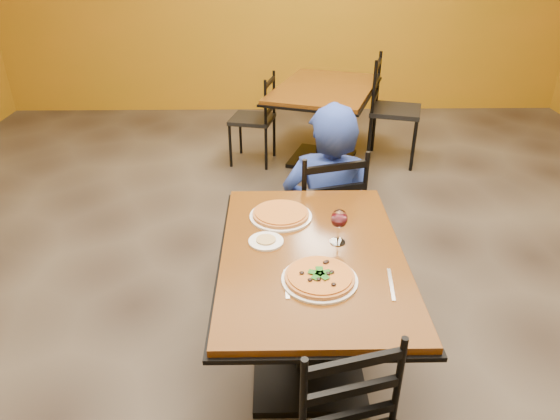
{
  "coord_description": "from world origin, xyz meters",
  "views": [
    {
      "loc": [
        -0.17,
        -2.33,
        1.97
      ],
      "look_at": [
        -0.14,
        -0.3,
        0.85
      ],
      "focal_mm": 31.82,
      "sensor_mm": 36.0,
      "label": 1
    }
  ],
  "objects_px": {
    "table_second": "(324,106)",
    "side_plate": "(266,241)",
    "chair_main_far": "(321,213)",
    "pizza_main": "(320,277)",
    "wine_glass": "(339,225)",
    "pizza_far": "(281,213)",
    "table_main": "(311,286)",
    "chair_second_right": "(396,111)",
    "plate_main": "(320,280)",
    "plate_far": "(281,216)",
    "diner": "(329,195)",
    "chair_second_left": "(252,119)"
  },
  "relations": [
    {
      "from": "table_second",
      "to": "side_plate",
      "type": "distance_m",
      "value": 2.76
    },
    {
      "from": "chair_main_far",
      "to": "pizza_main",
      "type": "distance_m",
      "value": 1.13
    },
    {
      "from": "wine_glass",
      "to": "pizza_far",
      "type": "bearing_deg",
      "value": 136.99
    },
    {
      "from": "table_main",
      "to": "side_plate",
      "type": "relative_size",
      "value": 7.69
    },
    {
      "from": "table_second",
      "to": "chair_main_far",
      "type": "distance_m",
      "value": 1.93
    },
    {
      "from": "chair_second_right",
      "to": "plate_main",
      "type": "height_order",
      "value": "chair_second_right"
    },
    {
      "from": "table_second",
      "to": "plate_far",
      "type": "bearing_deg",
      "value": -100.55
    },
    {
      "from": "chair_second_right",
      "to": "plate_far",
      "type": "bearing_deg",
      "value": 171.53
    },
    {
      "from": "table_main",
      "to": "diner",
      "type": "bearing_deg",
      "value": 78.7
    },
    {
      "from": "chair_second_left",
      "to": "table_main",
      "type": "bearing_deg",
      "value": 20.45
    },
    {
      "from": "table_second",
      "to": "diner",
      "type": "height_order",
      "value": "diner"
    },
    {
      "from": "table_main",
      "to": "chair_main_far",
      "type": "distance_m",
      "value": 0.88
    },
    {
      "from": "table_main",
      "to": "pizza_far",
      "type": "distance_m",
      "value": 0.4
    },
    {
      "from": "wine_glass",
      "to": "plate_far",
      "type": "bearing_deg",
      "value": 136.99
    },
    {
      "from": "diner",
      "to": "pizza_main",
      "type": "height_order",
      "value": "diner"
    },
    {
      "from": "table_second",
      "to": "chair_main_far",
      "type": "xyz_separation_m",
      "value": [
        -0.2,
        -1.92,
        -0.1
      ]
    },
    {
      "from": "table_main",
      "to": "wine_glass",
      "type": "xyz_separation_m",
      "value": [
        0.12,
        0.07,
        0.28
      ]
    },
    {
      "from": "table_main",
      "to": "side_plate",
      "type": "xyz_separation_m",
      "value": [
        -0.21,
        0.08,
        0.2
      ]
    },
    {
      "from": "table_second",
      "to": "diner",
      "type": "relative_size",
      "value": 1.31
    },
    {
      "from": "plate_far",
      "to": "pizza_far",
      "type": "bearing_deg",
      "value": 0.0
    },
    {
      "from": "table_main",
      "to": "table_second",
      "type": "height_order",
      "value": "same"
    },
    {
      "from": "plate_far",
      "to": "side_plate",
      "type": "distance_m",
      "value": 0.24
    },
    {
      "from": "chair_second_left",
      "to": "plate_far",
      "type": "xyz_separation_m",
      "value": [
        0.23,
        -2.47,
        0.32
      ]
    },
    {
      "from": "diner",
      "to": "table_main",
      "type": "bearing_deg",
      "value": 90.61
    },
    {
      "from": "table_main",
      "to": "diner",
      "type": "height_order",
      "value": "diner"
    },
    {
      "from": "chair_second_left",
      "to": "pizza_main",
      "type": "relative_size",
      "value": 3.05
    },
    {
      "from": "chair_main_far",
      "to": "side_plate",
      "type": "height_order",
      "value": "chair_main_far"
    },
    {
      "from": "plate_main",
      "to": "pizza_main",
      "type": "distance_m",
      "value": 0.02
    },
    {
      "from": "plate_far",
      "to": "diner",
      "type": "bearing_deg",
      "value": 61.48
    },
    {
      "from": "side_plate",
      "to": "pizza_main",
      "type": "bearing_deg",
      "value": -53.26
    },
    {
      "from": "chair_main_far",
      "to": "plate_far",
      "type": "bearing_deg",
      "value": 48.63
    },
    {
      "from": "table_main",
      "to": "plate_far",
      "type": "distance_m",
      "value": 0.39
    },
    {
      "from": "chair_main_far",
      "to": "wine_glass",
      "type": "xyz_separation_m",
      "value": [
        -0.01,
        -0.8,
        0.38
      ]
    },
    {
      "from": "plate_main",
      "to": "pizza_main",
      "type": "height_order",
      "value": "pizza_main"
    },
    {
      "from": "wine_glass",
      "to": "side_plate",
      "type": "bearing_deg",
      "value": 178.96
    },
    {
      "from": "table_main",
      "to": "chair_main_far",
      "type": "height_order",
      "value": "chair_main_far"
    },
    {
      "from": "chair_second_left",
      "to": "side_plate",
      "type": "height_order",
      "value": "chair_second_left"
    },
    {
      "from": "plate_far",
      "to": "chair_second_right",
      "type": "bearing_deg",
      "value": 65.03
    },
    {
      "from": "chair_second_left",
      "to": "plate_main",
      "type": "bearing_deg",
      "value": 20.17
    },
    {
      "from": "table_second",
      "to": "chair_second_left",
      "type": "distance_m",
      "value": 0.7
    },
    {
      "from": "chair_second_left",
      "to": "chair_second_right",
      "type": "xyz_separation_m",
      "value": [
        1.38,
        0.0,
        0.08
      ]
    },
    {
      "from": "diner",
      "to": "side_plate",
      "type": "distance_m",
      "value": 0.91
    },
    {
      "from": "diner",
      "to": "pizza_main",
      "type": "xyz_separation_m",
      "value": [
        -0.16,
        -1.1,
        0.19
      ]
    },
    {
      "from": "table_second",
      "to": "diner",
      "type": "bearing_deg",
      "value": -94.53
    },
    {
      "from": "diner",
      "to": "side_plate",
      "type": "bearing_deg",
      "value": 76.47
    },
    {
      "from": "chair_second_left",
      "to": "diner",
      "type": "relative_size",
      "value": 0.74
    },
    {
      "from": "chair_main_far",
      "to": "chair_second_right",
      "type": "height_order",
      "value": "chair_second_right"
    },
    {
      "from": "table_second",
      "to": "wine_glass",
      "type": "height_order",
      "value": "wine_glass"
    },
    {
      "from": "plate_far",
      "to": "pizza_main",
      "type": "bearing_deg",
      "value": -74.34
    },
    {
      "from": "table_second",
      "to": "chair_second_left",
      "type": "bearing_deg",
      "value": 180.0
    }
  ]
}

